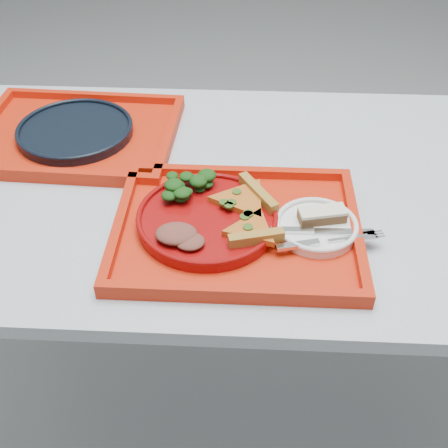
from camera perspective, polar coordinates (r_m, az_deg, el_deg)
The scene contains 14 objects.
ground at distance 1.72m, azimuth 4.47°, elevation -16.26°, with size 10.00×10.00×0.00m, color #919599.
table at distance 1.22m, azimuth 6.09°, elevation 1.37°, with size 1.60×0.80×0.75m.
tray_main at distance 1.04m, azimuth 1.30°, elevation -0.68°, with size 0.45×0.35×0.01m, color red.
tray_far at distance 1.34m, azimuth -14.76°, elevation 8.57°, with size 0.45×0.35×0.01m, color red.
dinner_plate at distance 1.04m, azimuth -1.70°, elevation 0.40°, with size 0.26×0.26×0.02m, color maroon.
side_plate at distance 1.04m, azimuth 9.34°, elevation -0.40°, with size 0.15×0.15×0.01m, color white.
navy_plate at distance 1.34m, azimuth -14.87°, elevation 9.07°, with size 0.26×0.26×0.02m, color black.
pizza_slice_a at distance 0.99m, azimuth 2.89°, elevation -0.36°, with size 0.11×0.10×0.02m, color orange, non-canonical shape.
pizza_slice_b at distance 1.06m, azimuth 1.93°, elevation 2.67°, with size 0.13×0.12×0.02m, color orange, non-canonical shape.
salad_heap at distance 1.08m, azimuth -3.73°, elevation 4.06°, with size 0.09×0.08×0.04m, color black.
meat_portion at distance 0.98m, azimuth -4.85°, elevation -0.99°, with size 0.07×0.06×0.02m, color brown.
dessert_bar at distance 1.04m, azimuth 9.94°, elevation 0.92°, with size 0.09×0.05×0.02m.
knife at distance 1.02m, azimuth 9.96°, elevation -0.68°, with size 0.18×0.02×0.01m, color silver.
fork at distance 1.00m, azimuth 10.44°, elevation -1.69°, with size 0.18×0.02×0.01m, color silver.
Camera 1 is at (-0.08, -0.94, 1.44)m, focal length 45.00 mm.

